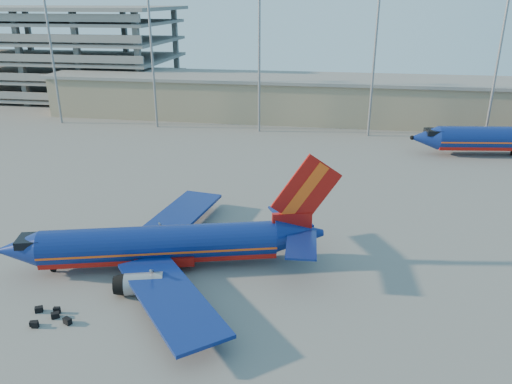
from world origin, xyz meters
The scene contains 6 objects.
ground centered at (0.00, 0.00, 0.00)m, with size 220.00×220.00×0.00m, color slate.
terminal_building centered at (10.00, 58.00, 4.32)m, with size 122.00×16.00×8.50m.
parking_garage centered at (-62.00, 74.05, 11.73)m, with size 62.00×32.00×21.40m.
light_mast_row centered at (5.00, 46.00, 17.55)m, with size 101.60×1.60×28.65m.
aircraft_main centered at (-5.15, -5.14, 2.24)m, with size 30.35×28.79×10.51m.
luggage_pile centered at (-11.64, -14.69, 0.23)m, with size 3.78×2.42×0.54m.
Camera 1 is at (9.58, -44.08, 23.34)m, focal length 35.00 mm.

